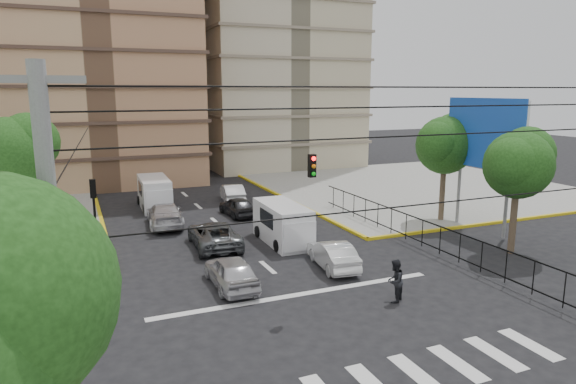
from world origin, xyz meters
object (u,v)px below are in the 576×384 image
traffic_light_nw (94,209)px  pedestrian_crosswalk (395,281)px  car_silver_front_left (231,271)px  car_white_front_right (333,254)px  van_right_lane (284,225)px  van_left_lane (155,194)px

traffic_light_nw → pedestrian_crosswalk: 14.42m
car_silver_front_left → car_white_front_right: bearing=-174.2°
traffic_light_nw → van_right_lane: traffic_light_nw is taller
van_left_lane → pedestrian_crosswalk: bearing=-71.5°
pedestrian_crosswalk → traffic_light_nw: bearing=-75.0°
traffic_light_nw → van_left_lane: traffic_light_nw is taller
van_left_lane → car_silver_front_left: 17.24m
van_right_lane → car_silver_front_left: (-4.75, -5.24, -0.37)m
car_silver_front_left → pedestrian_crosswalk: bearing=144.3°
traffic_light_nw → car_silver_front_left: (5.38, -4.58, -2.38)m
car_silver_front_left → pedestrian_crosswalk: (5.79, -4.25, 0.19)m
van_right_lane → van_left_lane: size_ratio=0.98×
car_white_front_right → pedestrian_crosswalk: size_ratio=2.26×
pedestrian_crosswalk → car_silver_front_left: bearing=-73.0°
car_silver_front_left → car_white_front_right: (5.39, 0.50, -0.05)m
traffic_light_nw → van_left_lane: bearing=69.7°
traffic_light_nw → car_white_front_right: size_ratio=1.07×
traffic_light_nw → van_left_lane: size_ratio=0.86×
traffic_light_nw → car_white_front_right: 11.78m
car_white_front_right → traffic_light_nw: bearing=-13.7°
traffic_light_nw → van_right_lane: bearing=3.7°
van_right_lane → van_left_lane: (-5.45, 11.99, 0.02)m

